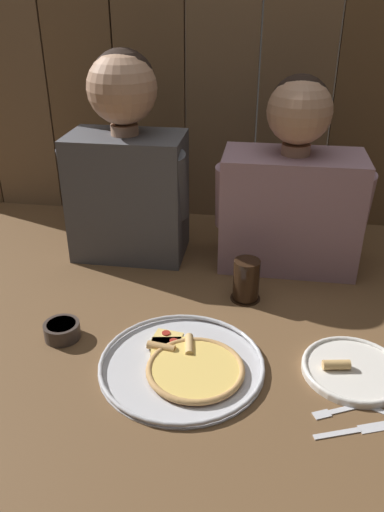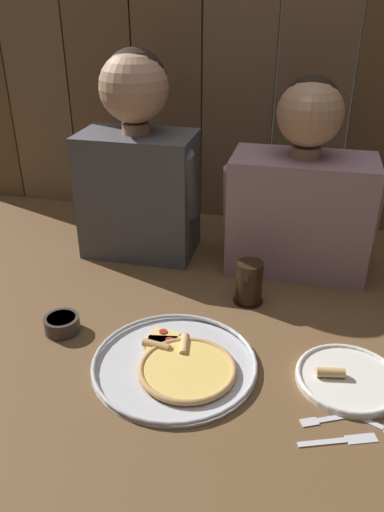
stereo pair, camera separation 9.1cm
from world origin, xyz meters
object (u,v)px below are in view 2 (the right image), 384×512
Objects in this scene: dipping_bowl at (62,323)px; diner_right at (302,190)px; pizza_tray at (178,364)px; diner_left at (138,161)px; dinner_plate at (348,378)px; drinking_glass at (249,283)px.

diner_right is (0.54, 0.47, 0.23)m from dipping_bowl.
diner_left is at bearing 116.13° from pizza_tray.
pizza_tray is 1.65× the size of dinner_plate.
drinking_glass is 0.19× the size of diner_left.
pizza_tray is 0.67× the size of diner_right.
diner_left is at bearing 83.54° from dipping_bowl.
drinking_glass is 1.35× the size of dipping_bowl.
diner_left is (0.05, 0.47, 0.28)m from dipping_bowl.
drinking_glass is 0.50m from dipping_bowl.
diner_right reaches higher than pizza_tray.
dipping_bowl is at bearing 177.77° from dinner_plate.
diner_left is at bearing 149.22° from drinking_glass.
dinner_plate is at bearing -38.00° from diner_left.
diner_right is (0.49, -0.00, -0.05)m from diner_left.
dipping_bowl is at bearing -96.46° from diner_left.
dipping_bowl is at bearing -139.22° from diner_right.
diner_right is at bearing 63.95° from drinking_glass.
dipping_bowl is (-0.32, 0.07, 0.01)m from pizza_tray.
dinner_plate is at bearing -2.23° from dipping_bowl.
drinking_glass is (-0.25, 0.27, 0.05)m from dinner_plate.
diner_right is at bearing 106.28° from dinner_plate.
diner_left is (-0.26, 0.54, 0.29)m from pizza_tray.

